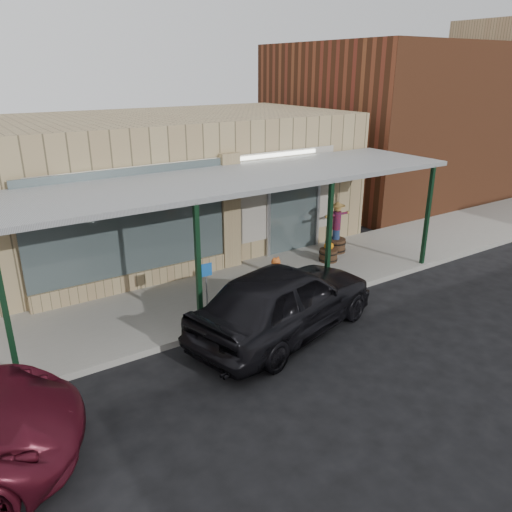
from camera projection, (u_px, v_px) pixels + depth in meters
ground at (327, 355)px, 10.27m from camera, size 120.00×120.00×0.00m
sidewalk at (237, 291)px, 13.06m from camera, size 40.00×3.20×0.15m
storefront at (162, 183)px, 15.91m from camera, size 12.00×6.25×4.20m
awning at (236, 180)px, 11.99m from camera, size 12.00×3.00×3.04m
block_buildings_near at (201, 123)px, 17.16m from camera, size 61.00×8.00×8.00m
barrel_scarecrow at (336, 235)px, 15.45m from camera, size 0.98×0.64×1.61m
barrel_pumpkin at (328, 254)px, 14.81m from camera, size 0.59×0.59×0.63m
handicap_sign at (206, 285)px, 11.00m from camera, size 0.29×0.04×1.41m
parked_sedan at (285, 300)px, 10.86m from camera, size 5.12×3.08×1.63m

